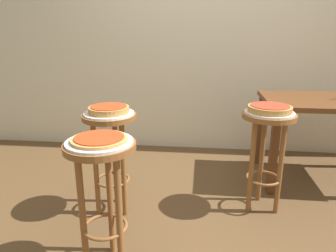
{
  "coord_description": "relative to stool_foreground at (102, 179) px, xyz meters",
  "views": [
    {
      "loc": [
        -0.06,
        -1.79,
        1.28
      ],
      "look_at": [
        -0.29,
        0.23,
        0.67
      ],
      "focal_mm": 33.37,
      "sensor_mm": 36.0,
      "label": 1
    }
  ],
  "objects": [
    {
      "name": "pizza_middle",
      "position": [
        -0.12,
        0.57,
        0.23
      ],
      "size": [
        0.28,
        0.28,
        0.05
      ],
      "color": "#B78442",
      "rests_on": "serving_plate_middle"
    },
    {
      "name": "pizza_foreground",
      "position": [
        0.0,
        -0.0,
        0.22
      ],
      "size": [
        0.29,
        0.29,
        0.02
      ],
      "color": "tan",
      "rests_on": "serving_plate_foreground"
    },
    {
      "name": "ground_plane",
      "position": [
        0.57,
        0.34,
        -0.54
      ],
      "size": [
        6.0,
        6.0,
        0.0
      ],
      "primitive_type": "plane",
      "color": "brown"
    },
    {
      "name": "serving_plate_leftside",
      "position": [
        0.98,
        0.71,
        0.21
      ],
      "size": [
        0.34,
        0.34,
        0.01
      ],
      "primitive_type": "cylinder",
      "color": "silver",
      "rests_on": "stool_leftside"
    },
    {
      "name": "dining_table",
      "position": [
        1.56,
        1.27,
        0.09
      ],
      "size": [
        1.04,
        0.73,
        0.74
      ],
      "color": "#5B3319",
      "rests_on": "ground_plane"
    },
    {
      "name": "stool_middle",
      "position": [
        -0.12,
        0.57,
        0.0
      ],
      "size": [
        0.37,
        0.37,
        0.74
      ],
      "color": "brown",
      "rests_on": "ground_plane"
    },
    {
      "name": "stool_foreground",
      "position": [
        0.0,
        0.0,
        0.0
      ],
      "size": [
        0.37,
        0.37,
        0.74
      ],
      "color": "brown",
      "rests_on": "ground_plane"
    },
    {
      "name": "back_wall",
      "position": [
        0.57,
        1.99,
        0.96
      ],
      "size": [
        6.0,
        0.1,
        3.0
      ],
      "primitive_type": "cube",
      "color": "beige",
      "rests_on": "ground_plane"
    },
    {
      "name": "pizza_leftside",
      "position": [
        0.98,
        0.71,
        0.23
      ],
      "size": [
        0.3,
        0.3,
        0.05
      ],
      "color": "#B78442",
      "rests_on": "serving_plate_leftside"
    },
    {
      "name": "stool_leftside",
      "position": [
        0.98,
        0.71,
        0.0
      ],
      "size": [
        0.37,
        0.37,
        0.74
      ],
      "color": "brown",
      "rests_on": "ground_plane"
    },
    {
      "name": "serving_plate_middle",
      "position": [
        -0.12,
        0.57,
        0.21
      ],
      "size": [
        0.34,
        0.34,
        0.01
      ],
      "primitive_type": "cylinder",
      "color": "white",
      "rests_on": "stool_middle"
    },
    {
      "name": "serving_plate_foreground",
      "position": [
        0.0,
        0.0,
        0.21
      ],
      "size": [
        0.34,
        0.34,
        0.01
      ],
      "primitive_type": "cylinder",
      "color": "silver",
      "rests_on": "stool_foreground"
    }
  ]
}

